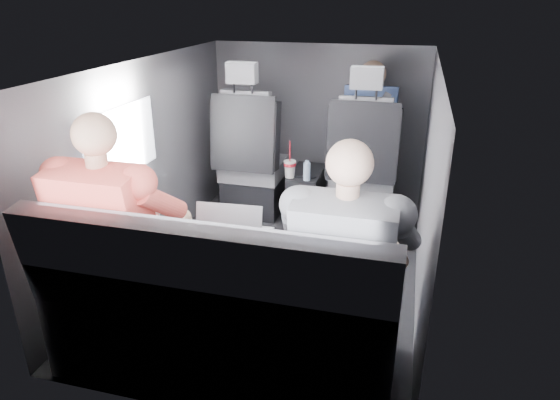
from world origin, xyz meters
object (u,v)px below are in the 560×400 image
(rear_bench, at_px, (218,324))
(laptop_white, at_px, (138,226))
(passenger_rear_left, at_px, (123,237))
(passenger_rear_right, at_px, (347,270))
(laptop_black, at_px, (360,249))
(passenger_front_right, at_px, (369,125))
(laptop_silver, at_px, (235,232))
(center_console, at_px, (306,194))
(front_seat_left, at_px, (252,168))
(front_seat_right, at_px, (363,178))
(soda_cup, at_px, (290,168))
(water_bottle, at_px, (307,171))

(rear_bench, bearing_deg, laptop_white, 154.21)
(passenger_rear_left, xyz_separation_m, passenger_rear_right, (1.07, 0.00, -0.01))
(laptop_black, relative_size, passenger_front_right, 0.39)
(laptop_silver, bearing_deg, center_console, 89.44)
(front_seat_left, relative_size, front_seat_right, 1.00)
(passenger_rear_left, bearing_deg, laptop_white, 93.82)
(front_seat_left, relative_size, soda_cup, 4.37)
(rear_bench, distance_m, laptop_silver, 0.45)
(front_seat_left, height_order, rear_bench, front_seat_left)
(water_bottle, xyz_separation_m, passenger_rear_right, (0.52, -1.65, 0.16))
(front_seat_left, xyz_separation_m, front_seat_right, (0.90, 0.00, 0.00))
(passenger_rear_right, bearing_deg, soda_cup, 111.61)
(center_console, bearing_deg, water_bottle, -78.16)
(rear_bench, bearing_deg, water_bottle, 88.65)
(water_bottle, distance_m, passenger_front_right, 0.65)
(passenger_rear_left, distance_m, passenger_front_right, 2.28)
(rear_bench, distance_m, soda_cup, 1.79)
(passenger_rear_left, relative_size, passenger_rear_right, 1.03)
(passenger_rear_right, bearing_deg, laptop_white, 171.85)
(passenger_rear_left, bearing_deg, laptop_black, 10.46)
(center_console, xyz_separation_m, passenger_rear_left, (-0.51, -1.85, 0.45))
(passenger_rear_left, bearing_deg, laptop_silver, 24.07)
(front_seat_left, bearing_deg, soda_cup, -19.90)
(rear_bench, xyz_separation_m, passenger_front_right, (0.45, 2.16, 0.44))
(soda_cup, bearing_deg, laptop_black, -64.63)
(front_seat_left, bearing_deg, rear_bench, -76.69)
(front_seat_left, bearing_deg, laptop_black, -56.78)
(soda_cup, relative_size, passenger_rear_right, 0.23)
(center_console, distance_m, rear_bench, 1.94)
(laptop_silver, height_order, passenger_rear_right, passenger_rear_right)
(center_console, bearing_deg, rear_bench, -90.00)
(rear_bench, distance_m, passenger_rear_left, 0.62)
(front_seat_left, height_order, passenger_rear_right, front_seat_left)
(soda_cup, distance_m, laptop_black, 1.64)
(soda_cup, bearing_deg, passenger_front_right, 34.84)
(soda_cup, distance_m, laptop_silver, 1.47)
(laptop_silver, distance_m, passenger_rear_left, 0.54)
(water_bottle, bearing_deg, laptop_silver, -92.28)
(front_seat_right, bearing_deg, laptop_white, -120.36)
(water_bottle, height_order, passenger_rear_right, passenger_rear_right)
(rear_bench, xyz_separation_m, passenger_rear_right, (0.57, 0.10, 0.32))
(water_bottle, xyz_separation_m, laptop_white, (-0.56, -1.50, 0.16))
(front_seat_left, distance_m, passenger_rear_left, 1.83)
(laptop_silver, xyz_separation_m, passenger_rear_left, (-0.49, -0.22, 0.02))
(laptop_white, bearing_deg, front_seat_left, 87.66)
(laptop_silver, relative_size, passenger_rear_left, 0.26)
(center_console, relative_size, water_bottle, 3.05)
(laptop_white, height_order, laptop_black, laptop_white)
(laptop_white, xyz_separation_m, laptop_silver, (0.50, 0.06, -0.00))
(front_seat_right, distance_m, water_bottle, 0.44)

